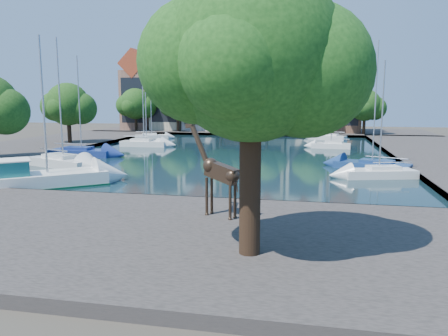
{
  "coord_description": "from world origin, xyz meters",
  "views": [
    {
      "loc": [
        9.71,
        -24.76,
        6.3
      ],
      "look_at": [
        5.09,
        -2.0,
        2.6
      ],
      "focal_mm": 35.0,
      "sensor_mm": 36.0,
      "label": 1
    }
  ],
  "objects_px": {
    "sailboat_right_a": "(379,171)",
    "giraffe_statue": "(217,171)",
    "sailboat_left_a": "(63,160)",
    "motorsailer": "(23,177)",
    "plane_tree": "(254,60)"
  },
  "relations": [
    {
      "from": "giraffe_statue",
      "to": "sailboat_left_a",
      "type": "relative_size",
      "value": 0.4
    },
    {
      "from": "giraffe_statue",
      "to": "sailboat_right_a",
      "type": "distance_m",
      "value": 18.29
    },
    {
      "from": "sailboat_left_a",
      "to": "sailboat_right_a",
      "type": "distance_m",
      "value": 27.77
    },
    {
      "from": "motorsailer",
      "to": "plane_tree",
      "type": "bearing_deg",
      "value": -31.53
    },
    {
      "from": "sailboat_right_a",
      "to": "giraffe_statue",
      "type": "bearing_deg",
      "value": -122.78
    },
    {
      "from": "motorsailer",
      "to": "sailboat_right_a",
      "type": "distance_m",
      "value": 26.69
    },
    {
      "from": "giraffe_statue",
      "to": "sailboat_left_a",
      "type": "xyz_separation_m",
      "value": [
        -17.94,
        15.37,
        -2.07
      ]
    },
    {
      "from": "plane_tree",
      "to": "sailboat_left_a",
      "type": "distance_m",
      "value": 29.62
    },
    {
      "from": "sailboat_left_a",
      "to": "sailboat_right_a",
      "type": "height_order",
      "value": "sailboat_left_a"
    },
    {
      "from": "plane_tree",
      "to": "sailboat_left_a",
      "type": "xyz_separation_m",
      "value": [
        -20.38,
        20.34,
        -6.97
      ]
    },
    {
      "from": "plane_tree",
      "to": "giraffe_statue",
      "type": "distance_m",
      "value": 7.4
    },
    {
      "from": "plane_tree",
      "to": "giraffe_statue",
      "type": "height_order",
      "value": "plane_tree"
    },
    {
      "from": "plane_tree",
      "to": "giraffe_statue",
      "type": "relative_size",
      "value": 2.31
    },
    {
      "from": "giraffe_statue",
      "to": "motorsailer",
      "type": "bearing_deg",
      "value": 158.98
    },
    {
      "from": "plane_tree",
      "to": "motorsailer",
      "type": "distance_m",
      "value": 21.7
    }
  ]
}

